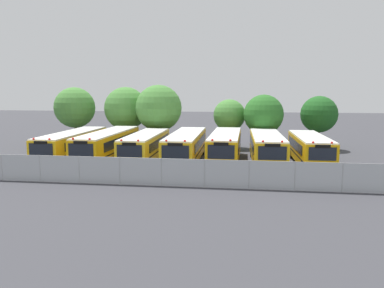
{
  "coord_description": "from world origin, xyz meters",
  "views": [
    {
      "loc": [
        5.12,
        -32.7,
        6.27
      ],
      "look_at": [
        0.56,
        0.0,
        1.6
      ],
      "focal_mm": 35.33,
      "sensor_mm": 36.0,
      "label": 1
    }
  ],
  "objects": [
    {
      "name": "tree_5",
      "position": [
        13.02,
        9.06,
        3.71
      ],
      "size": [
        3.89,
        3.89,
        5.73
      ],
      "color": "#4C3823",
      "rests_on": "ground_plane"
    },
    {
      "name": "traffic_cone",
      "position": [
        -8.56,
        -7.26,
        0.27
      ],
      "size": [
        0.41,
        0.41,
        0.53
      ],
      "primitive_type": "cone",
      "color": "#EA5914",
      "rests_on": "ground_plane"
    },
    {
      "name": "school_bus_6",
      "position": [
        10.67,
        -0.01,
        1.39
      ],
      "size": [
        2.64,
        9.65,
        2.63
      ],
      "rotation": [
        0.0,
        0.0,
        3.16
      ],
      "color": "#EAA80C",
      "rests_on": "ground_plane"
    },
    {
      "name": "chainlink_fence",
      "position": [
        -0.24,
        -8.83,
        0.98
      ],
      "size": [
        28.67,
        0.07,
        1.88
      ],
      "color": "#9EA0A3",
      "rests_on": "ground_plane"
    },
    {
      "name": "school_bus_0",
      "position": [
        -10.67,
        0.14,
        1.37
      ],
      "size": [
        2.54,
        11.4,
        2.61
      ],
      "rotation": [
        0.0,
        0.0,
        3.15
      ],
      "color": "yellow",
      "rests_on": "ground_plane"
    },
    {
      "name": "school_bus_1",
      "position": [
        -7.1,
        -0.17,
        1.44
      ],
      "size": [
        2.53,
        11.69,
        2.73
      ],
      "rotation": [
        0.0,
        0.0,
        3.14
      ],
      "color": "#EAA80C",
      "rests_on": "ground_plane"
    },
    {
      "name": "tree_2",
      "position": [
        -3.98,
        7.54,
        4.49
      ],
      "size": [
        5.02,
        5.02,
        6.91
      ],
      "color": "#4C3823",
      "rests_on": "ground_plane"
    },
    {
      "name": "ground_plane",
      "position": [
        0.0,
        0.0,
        0.0
      ],
      "size": [
        160.0,
        160.0,
        0.0
      ],
      "primitive_type": "plane",
      "color": "#38383D"
    },
    {
      "name": "school_bus_3",
      "position": [
        0.01,
        0.05,
        1.41
      ],
      "size": [
        2.72,
        11.51,
        2.68
      ],
      "rotation": [
        0.0,
        0.0,
        3.16
      ],
      "color": "yellow",
      "rests_on": "ground_plane"
    },
    {
      "name": "tree_3",
      "position": [
        3.38,
        8.46,
        3.61
      ],
      "size": [
        3.47,
        3.47,
        5.36
      ],
      "color": "#4C3823",
      "rests_on": "ground_plane"
    },
    {
      "name": "tree_1",
      "position": [
        -8.39,
        8.93,
        4.19
      ],
      "size": [
        4.89,
        4.89,
        6.7
      ],
      "color": "#4C3823",
      "rests_on": "ground_plane"
    },
    {
      "name": "tree_4",
      "position": [
        7.19,
        6.82,
        3.87
      ],
      "size": [
        4.09,
        4.09,
        5.89
      ],
      "color": "#4C3823",
      "rests_on": "ground_plane"
    },
    {
      "name": "school_bus_5",
      "position": [
        7.06,
        -0.06,
        1.42
      ],
      "size": [
        2.77,
        10.41,
        2.7
      ],
      "rotation": [
        0.0,
        0.0,
        3.16
      ],
      "color": "yellow",
      "rests_on": "ground_plane"
    },
    {
      "name": "school_bus_4",
      "position": [
        3.51,
        -0.07,
        1.45
      ],
      "size": [
        2.57,
        10.83,
        2.76
      ],
      "rotation": [
        0.0,
        0.0,
        3.13
      ],
      "color": "#EAA80C",
      "rests_on": "ground_plane"
    },
    {
      "name": "school_bus_2",
      "position": [
        -3.62,
        -0.13,
        1.37
      ],
      "size": [
        2.62,
        10.44,
        2.6
      ],
      "rotation": [
        0.0,
        0.0,
        3.16
      ],
      "color": "yellow",
      "rests_on": "ground_plane"
    },
    {
      "name": "tree_0",
      "position": [
        -14.57,
        9.0,
        4.37
      ],
      "size": [
        4.7,
        4.7,
        6.68
      ],
      "color": "#4C3823",
      "rests_on": "ground_plane"
    }
  ]
}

